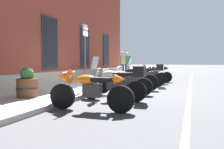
{
  "coord_description": "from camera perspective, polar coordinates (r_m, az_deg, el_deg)",
  "views": [
    {
      "loc": [
        -8.69,
        -3.28,
        1.21
      ],
      "look_at": [
        0.38,
        0.12,
        0.61
      ],
      "focal_mm": 34.45,
      "sensor_mm": 36.0,
      "label": 1
    }
  ],
  "objects": [
    {
      "name": "motorcycle_silver_touring",
      "position": [
        6.54,
        1.21,
        -2.13
      ],
      "size": [
        0.62,
        2.07,
        1.35
      ],
      "color": "black",
      "rests_on": "ground_plane"
    },
    {
      "name": "ground_plane",
      "position": [
        9.36,
        -0.15,
        -3.88
      ],
      "size": [
        140.0,
        140.0,
        0.0
      ],
      "primitive_type": "plane",
      "color": "#38383A"
    },
    {
      "name": "pedestrian_tan_coat",
      "position": [
        15.4,
        2.79,
        3.18
      ],
      "size": [
        0.62,
        0.4,
        1.74
      ],
      "color": "#2D3351",
      "rests_on": "sidewalk"
    },
    {
      "name": "motorcycle_black_naked",
      "position": [
        9.0,
        5.54,
        -1.03
      ],
      "size": [
        0.62,
        2.09,
        1.01
      ],
      "color": "black",
      "rests_on": "ground_plane"
    },
    {
      "name": "motorcycle_green_touring",
      "position": [
        10.32,
        8.69,
        -0.07
      ],
      "size": [
        0.7,
        2.04,
        1.36
      ],
      "color": "black",
      "rests_on": "ground_plane"
    },
    {
      "name": "pedestrian_striped_shirt",
      "position": [
        16.27,
        4.0,
        3.24
      ],
      "size": [
        0.47,
        0.57,
        1.76
      ],
      "color": "#1E1E4C",
      "rests_on": "sidewalk"
    },
    {
      "name": "motorcycle_grey_naked",
      "position": [
        7.76,
        2.63,
        -1.92
      ],
      "size": [
        0.62,
        2.17,
        0.94
      ],
      "color": "black",
      "rests_on": "ground_plane"
    },
    {
      "name": "motorcycle_black_sport",
      "position": [
        12.74,
        10.64,
        0.56
      ],
      "size": [
        0.62,
        2.09,
        1.03
      ],
      "color": "black",
      "rests_on": "ground_plane"
    },
    {
      "name": "parking_sign",
      "position": [
        8.43,
        -7.14,
        7.21
      ],
      "size": [
        0.36,
        0.07,
        2.52
      ],
      "color": "#4C4C51",
      "rests_on": "sidewalk"
    },
    {
      "name": "lane_stripe",
      "position": [
        8.77,
        19.88,
        -4.57
      ],
      "size": [
        27.41,
        0.12,
        0.01
      ],
      "primitive_type": "cube",
      "color": "silver",
      "rests_on": "ground_plane"
    },
    {
      "name": "motorcycle_orange_sport",
      "position": [
        5.26,
        -6.58,
        -3.64
      ],
      "size": [
        0.62,
        2.17,
        1.01
      ],
      "color": "black",
      "rests_on": "ground_plane"
    },
    {
      "name": "sidewalk",
      "position": [
        10.02,
        -8.68,
        -3.06
      ],
      "size": [
        27.41,
        3.17,
        0.13
      ],
      "primitive_type": "cube",
      "color": "gray",
      "rests_on": "ground_plane"
    },
    {
      "name": "motorcycle_red_sport",
      "position": [
        11.55,
        9.16,
        0.22
      ],
      "size": [
        0.67,
        2.03,
        1.01
      ],
      "color": "black",
      "rests_on": "ground_plane"
    },
    {
      "name": "barrel_planter",
      "position": [
        6.96,
        -21.54,
        -2.55
      ],
      "size": [
        0.65,
        0.65,
        0.9
      ],
      "color": "brown",
      "rests_on": "sidewalk"
    }
  ]
}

